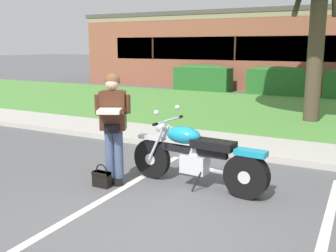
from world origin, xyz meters
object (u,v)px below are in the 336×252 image
at_px(handbag, 102,178).
at_px(motorcycle, 201,157).
at_px(rider_person, 113,120).
at_px(hedge_left, 203,77).
at_px(hedge_center_left, 277,80).

bearing_deg(handbag, motorcycle, 26.52).
bearing_deg(rider_person, motorcycle, 20.93).
xyz_separation_m(rider_person, hedge_left, (-3.76, 12.19, -0.36)).
relative_size(rider_person, hedge_left, 0.65).
distance_m(motorcycle, hedge_center_left, 11.83).
height_order(motorcycle, hedge_center_left, hedge_center_left).
height_order(rider_person, handbag, rider_person).
height_order(motorcycle, handbag, motorcycle).
relative_size(handbag, hedge_left, 0.14).
height_order(motorcycle, rider_person, rider_person).
xyz_separation_m(motorcycle, hedge_left, (-5.00, 11.72, 0.17)).
bearing_deg(rider_person, handbag, -116.96).
xyz_separation_m(handbag, hedge_center_left, (-0.25, 12.39, 0.51)).
relative_size(hedge_left, hedge_center_left, 1.09).
distance_m(hedge_left, hedge_center_left, 3.41).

